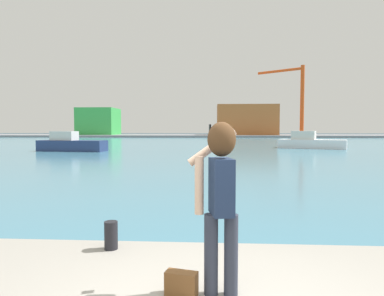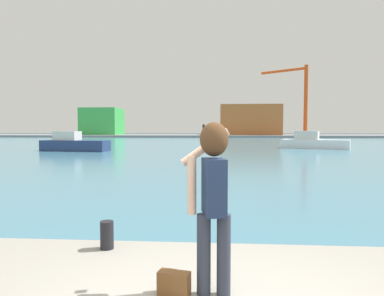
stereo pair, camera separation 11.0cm
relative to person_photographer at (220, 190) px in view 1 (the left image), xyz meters
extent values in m
plane|color=#334751|center=(-0.03, 49.58, -1.65)|extent=(220.00, 220.00, 0.00)
cube|color=teal|center=(-0.03, 51.58, -1.64)|extent=(140.00, 100.00, 0.02)
cube|color=gray|center=(-0.03, 91.58, -1.38)|extent=(140.00, 20.00, 0.53)
cylinder|color=#2D3342|center=(-0.09, 0.00, -0.66)|extent=(0.14, 0.14, 0.82)
cylinder|color=#2D3342|center=(0.11, 0.00, -0.66)|extent=(0.14, 0.14, 0.82)
cube|color=#1E2D4C|center=(0.01, 0.00, 0.03)|extent=(0.26, 0.37, 0.56)
sphere|color=#E0B293|center=(0.01, 0.00, 0.49)|extent=(0.22, 0.22, 0.22)
ellipsoid|color=#472D19|center=(0.01, -0.02, 0.50)|extent=(0.28, 0.26, 0.34)
cylinder|color=#E0B293|center=(-0.21, 0.00, 0.04)|extent=(0.09, 0.09, 0.58)
cylinder|color=#E0B293|center=(-0.08, 0.20, 0.41)|extent=(0.53, 0.19, 0.40)
cube|color=black|center=(-0.10, 0.32, 0.58)|extent=(0.03, 0.07, 0.14)
cube|color=brown|center=(-0.38, -0.04, -0.95)|extent=(0.34, 0.21, 0.24)
cylinder|color=black|center=(-1.48, 1.23, -0.87)|extent=(0.19, 0.19, 0.39)
cube|color=navy|center=(-13.96, 29.94, -1.09)|extent=(6.91, 2.78, 1.07)
cube|color=silver|center=(-14.79, 30.05, -0.11)|extent=(2.52, 1.74, 0.89)
cube|color=white|center=(11.02, 36.23, -1.13)|extent=(7.55, 4.86, 1.00)
cube|color=silver|center=(10.19, 36.57, -0.15)|extent=(2.99, 2.56, 0.96)
cube|color=green|center=(-32.31, 92.63, 2.58)|extent=(10.16, 9.90, 7.39)
cube|color=#B26633|center=(9.00, 91.86, 2.92)|extent=(15.97, 9.93, 8.06)
cylinder|color=#D84C19|center=(22.79, 87.81, 7.85)|extent=(1.00, 1.00, 17.93)
cylinder|color=#D84C19|center=(17.67, 91.68, 16.02)|extent=(10.68, 8.31, 0.70)
camera|label=1|loc=(-0.07, -3.42, 0.61)|focal=32.43mm
camera|label=2|loc=(0.04, -3.42, 0.61)|focal=32.43mm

